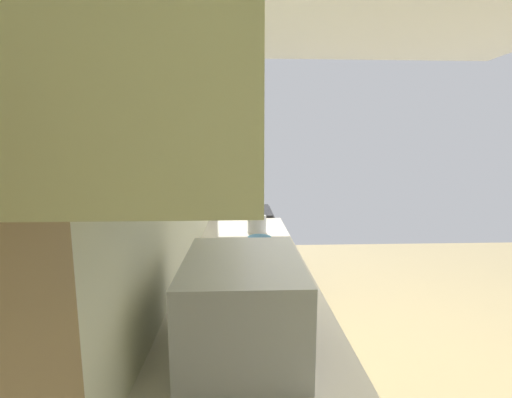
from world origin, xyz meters
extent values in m
plane|color=tan|center=(0.00, 0.00, 0.00)|extent=(6.73, 6.73, 0.00)
cube|color=beige|center=(0.00, 1.62, 1.28)|extent=(4.32, 0.12, 2.56)
cube|color=beige|center=(-0.44, 1.24, 0.44)|extent=(3.28, 0.64, 0.88)
cube|color=beige|center=(-0.44, 1.24, 0.89)|extent=(3.31, 0.67, 0.02)
cube|color=#332819|center=(-0.21, 0.92, 0.44)|extent=(0.01, 0.01, 0.81)
cube|color=#332819|center=(0.26, 0.92, 0.44)|extent=(0.01, 0.01, 0.81)
cube|color=#332819|center=(0.73, 0.92, 0.44)|extent=(0.01, 0.01, 0.81)
cube|color=beige|center=(-0.44, 1.40, 1.81)|extent=(2.22, 0.32, 0.67)
cube|color=black|center=(1.56, 1.26, 0.45)|extent=(0.70, 0.61, 0.90)
cube|color=black|center=(1.56, 0.95, 0.40)|extent=(0.54, 0.01, 0.49)
cube|color=black|center=(1.56, 1.26, 0.91)|extent=(0.66, 0.58, 0.02)
cube|color=black|center=(1.56, 1.54, 0.99)|extent=(0.66, 0.04, 0.18)
cylinder|color=#38383D|center=(1.40, 1.15, 0.92)|extent=(0.11, 0.11, 0.01)
cylinder|color=#38383D|center=(1.71, 1.15, 0.92)|extent=(0.11, 0.11, 0.01)
cylinder|color=#38383D|center=(1.40, 1.37, 0.92)|extent=(0.11, 0.11, 0.01)
cylinder|color=#38383D|center=(1.71, 1.37, 0.92)|extent=(0.11, 0.11, 0.01)
cube|color=#B7BABF|center=(-0.83, 1.26, 1.05)|extent=(0.50, 0.37, 0.30)
cube|color=black|center=(-0.87, 1.07, 1.05)|extent=(0.31, 0.01, 0.21)
cube|color=#2D2D33|center=(-0.63, 1.07, 1.05)|extent=(0.09, 0.01, 0.21)
cylinder|color=#4C8CBF|center=(0.30, 1.15, 0.93)|extent=(0.16, 0.16, 0.06)
cylinder|color=teal|center=(0.30, 1.15, 0.95)|extent=(0.13, 0.13, 0.03)
cylinder|color=#B7BABF|center=(0.68, 1.15, 0.96)|extent=(0.14, 0.14, 0.13)
cylinder|color=black|center=(0.68, 1.15, 1.04)|extent=(0.04, 0.04, 0.02)
cylinder|color=#B7BABF|center=(0.76, 1.15, 0.99)|extent=(0.09, 0.02, 0.05)
camera|label=1|loc=(-1.85, 1.26, 1.54)|focal=23.56mm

